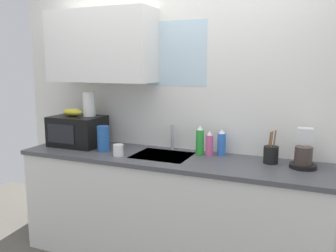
# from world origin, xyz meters

# --- Properties ---
(kitchen_wall_assembly) EXTENTS (3.28, 0.42, 2.50)m
(kitchen_wall_assembly) POSITION_xyz_m (-0.13, 0.31, 1.36)
(kitchen_wall_assembly) COLOR white
(kitchen_wall_assembly) RESTS_ON ground
(counter_unit) EXTENTS (2.51, 0.63, 0.90)m
(counter_unit) POSITION_xyz_m (-0.00, 0.00, 0.46)
(counter_unit) COLOR white
(counter_unit) RESTS_ON ground
(sink_faucet) EXTENTS (0.03, 0.03, 0.22)m
(sink_faucet) POSITION_xyz_m (-0.06, 0.24, 1.01)
(sink_faucet) COLOR #B2B5BA
(sink_faucet) RESTS_ON counter_unit
(microwave) EXTENTS (0.46, 0.35, 0.27)m
(microwave) POSITION_xyz_m (-0.92, 0.05, 1.04)
(microwave) COLOR black
(microwave) RESTS_ON counter_unit
(banana_bunch) EXTENTS (0.20, 0.11, 0.07)m
(banana_bunch) POSITION_xyz_m (-0.97, 0.05, 1.20)
(banana_bunch) COLOR gold
(banana_bunch) RESTS_ON microwave
(paper_towel_roll) EXTENTS (0.11, 0.11, 0.22)m
(paper_towel_roll) POSITION_xyz_m (-0.82, 0.10, 1.28)
(paper_towel_roll) COLOR white
(paper_towel_roll) RESTS_ON microwave
(coffee_maker) EXTENTS (0.19, 0.21, 0.28)m
(coffee_maker) POSITION_xyz_m (1.02, 0.11, 1.00)
(coffee_maker) COLOR black
(coffee_maker) RESTS_ON counter_unit
(dish_soap_bottle_green) EXTENTS (0.07, 0.07, 0.24)m
(dish_soap_bottle_green) POSITION_xyz_m (0.22, 0.15, 1.02)
(dish_soap_bottle_green) COLOR green
(dish_soap_bottle_green) RESTS_ON counter_unit
(dish_soap_bottle_pink) EXTENTS (0.06, 0.06, 0.20)m
(dish_soap_bottle_pink) POSITION_xyz_m (0.30, 0.16, 1.00)
(dish_soap_bottle_pink) COLOR #E55999
(dish_soap_bottle_pink) RESTS_ON counter_unit
(dish_soap_bottle_blue) EXTENTS (0.07, 0.07, 0.22)m
(dish_soap_bottle_blue) POSITION_xyz_m (0.39, 0.21, 1.00)
(dish_soap_bottle_blue) COLOR blue
(dish_soap_bottle_blue) RESTS_ON counter_unit
(cereal_canister) EXTENTS (0.10, 0.10, 0.22)m
(cereal_canister) POSITION_xyz_m (-0.58, -0.05, 1.01)
(cereal_canister) COLOR #2659A5
(cereal_canister) RESTS_ON counter_unit
(mug_white) EXTENTS (0.08, 0.08, 0.09)m
(mug_white) POSITION_xyz_m (-0.38, -0.14, 0.95)
(mug_white) COLOR white
(mug_white) RESTS_ON counter_unit
(utensil_crock) EXTENTS (0.11, 0.11, 0.25)m
(utensil_crock) POSITION_xyz_m (0.79, 0.12, 0.97)
(utensil_crock) COLOR black
(utensil_crock) RESTS_ON counter_unit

